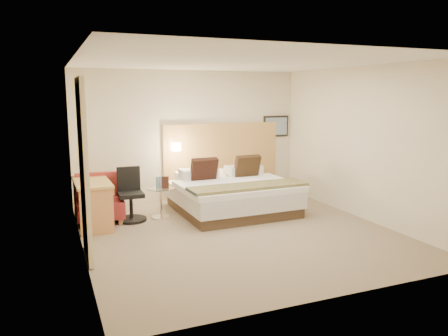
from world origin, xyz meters
name	(u,v)px	position (x,y,z in m)	size (l,w,h in m)	color
floor	(239,233)	(0.00, 0.00, -0.01)	(4.80, 5.00, 0.02)	#7A6952
ceiling	(240,61)	(0.00, 0.00, 2.71)	(4.80, 5.00, 0.02)	white
wall_back	(190,136)	(0.00, 2.51, 1.35)	(4.80, 0.02, 2.70)	beige
wall_front	(337,178)	(0.00, -2.51, 1.35)	(4.80, 0.02, 2.70)	beige
wall_left	(78,158)	(-2.41, 0.00, 1.35)	(0.02, 5.00, 2.70)	beige
wall_right	(363,143)	(2.41, 0.00, 1.35)	(0.02, 5.00, 2.70)	beige
headboard_panel	(222,153)	(0.70, 2.47, 0.95)	(2.60, 0.04, 1.30)	tan
art_frame	(276,126)	(2.02, 2.48, 1.50)	(0.62, 0.03, 0.47)	black
art_canvas	(276,126)	(2.02, 2.46, 1.50)	(0.54, 0.01, 0.39)	gray
lamp_arm	(175,147)	(-0.35, 2.42, 1.15)	(0.02, 0.02, 0.12)	silver
lamp_shade	(176,147)	(-0.35, 2.36, 1.15)	(0.15, 0.15, 0.15)	#F7E6C1
curtain	(84,170)	(-2.36, -0.25, 1.22)	(0.06, 0.90, 2.42)	beige
bottle_a	(158,182)	(-0.99, 1.38, 0.65)	(0.06, 0.06, 0.20)	#7FB2C4
bottle_b	(160,182)	(-0.94, 1.39, 0.65)	(0.06, 0.06, 0.20)	#8FA4DD
menu_folder	(165,182)	(-0.88, 1.26, 0.66)	(0.13, 0.05, 0.22)	#3D2018
bed	(232,194)	(0.42, 1.26, 0.33)	(2.16, 2.09, 1.03)	#3F2E1F
lounge_chair	(100,203)	(-2.00, 1.52, 0.33)	(0.82, 0.72, 0.83)	tan
side_table	(161,201)	(-0.95, 1.32, 0.31)	(0.62, 0.62, 0.55)	white
desk	(93,190)	(-2.11, 1.30, 0.61)	(0.59, 1.26, 0.78)	tan
desk_chair	(131,199)	(-1.49, 1.36, 0.39)	(0.54, 0.54, 0.93)	black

